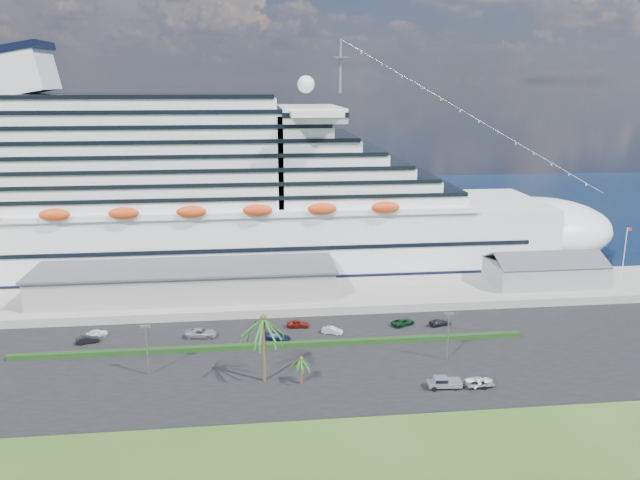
{
  "coord_description": "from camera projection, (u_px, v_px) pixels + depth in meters",
  "views": [
    {
      "loc": [
        -11.33,
        -83.67,
        44.73
      ],
      "look_at": [
        1.45,
        30.0,
        15.5
      ],
      "focal_mm": 35.0,
      "sensor_mm": 36.0,
      "label": 1
    }
  ],
  "objects": [
    {
      "name": "cruise_ship",
      "position": [
        208.0,
        203.0,
        148.01
      ],
      "size": [
        191.0,
        38.0,
        54.0
      ],
      "color": "silver",
      "rests_on": "ground"
    },
    {
      "name": "pickup_truck",
      "position": [
        444.0,
        382.0,
        93.05
      ],
      "size": [
        5.2,
        2.23,
        1.79
      ],
      "color": "black",
      "rests_on": "asphalt_lot"
    },
    {
      "name": "parked_car_0",
      "position": [
        97.0,
        333.0,
        111.96
      ],
      "size": [
        4.15,
        2.88,
        1.31
      ],
      "primitive_type": "imported",
      "rotation": [
        0.0,
        0.0,
        1.96
      ],
      "color": "white",
      "rests_on": "asphalt_lot"
    },
    {
      "name": "parked_car_3",
      "position": [
        277.0,
        336.0,
        110.58
      ],
      "size": [
        5.08,
        3.36,
        1.37
      ],
      "primitive_type": "imported",
      "rotation": [
        0.0,
        0.0,
        1.24
      ],
      "color": "#131843",
      "rests_on": "asphalt_lot"
    },
    {
      "name": "palm_tall",
      "position": [
        264.0,
        325.0,
        93.35
      ],
      "size": [
        8.82,
        8.82,
        11.13
      ],
      "color": "#47301E",
      "rests_on": "ground"
    },
    {
      "name": "parked_car_2",
      "position": [
        201.0,
        333.0,
        111.73
      ],
      "size": [
        5.79,
        3.16,
        1.54
      ],
      "primitive_type": "imported",
      "rotation": [
        0.0,
        0.0,
        1.46
      ],
      "color": "#999CA1",
      "rests_on": "asphalt_lot"
    },
    {
      "name": "parked_car_7",
      "position": [
        440.0,
        322.0,
        117.1
      ],
      "size": [
        4.68,
        2.92,
        1.26
      ],
      "primitive_type": "imported",
      "rotation": [
        0.0,
        0.0,
        1.85
      ],
      "color": "black",
      "rests_on": "asphalt_lot"
    },
    {
      "name": "port_shed",
      "position": [
        545.0,
        272.0,
        135.91
      ],
      "size": [
        24.0,
        12.31,
        7.37
      ],
      "color": "gray",
      "rests_on": "wharf"
    },
    {
      "name": "parked_car_5",
      "position": [
        332.0,
        330.0,
        113.22
      ],
      "size": [
        4.02,
        2.67,
        1.25
      ],
      "primitive_type": "imported",
      "rotation": [
        0.0,
        0.0,
        1.18
      ],
      "color": "silver",
      "rests_on": "asphalt_lot"
    },
    {
      "name": "parked_car_1",
      "position": [
        88.0,
        340.0,
        109.11
      ],
      "size": [
        4.19,
        2.41,
        1.31
      ],
      "primitive_type": "imported",
      "rotation": [
        0.0,
        0.0,
        1.85
      ],
      "color": "black",
      "rests_on": "asphalt_lot"
    },
    {
      "name": "asphalt_lot",
      "position": [
        324.0,
        358.0,
        103.43
      ],
      "size": [
        140.0,
        38.0,
        0.12
      ],
      "primitive_type": "cube",
      "color": "black",
      "rests_on": "ground"
    },
    {
      "name": "lamp_post_right",
      "position": [
        448.0,
        330.0,
        101.4
      ],
      "size": [
        1.6,
        0.35,
        8.27
      ],
      "color": "gray",
      "rests_on": "asphalt_lot"
    },
    {
      "name": "parked_car_4",
      "position": [
        298.0,
        324.0,
        116.12
      ],
      "size": [
        4.3,
        1.97,
        1.43
      ],
      "primitive_type": "imported",
      "rotation": [
        0.0,
        0.0,
        1.5
      ],
      "color": "maroon",
      "rests_on": "asphalt_lot"
    },
    {
      "name": "lamp_post_left",
      "position": [
        147.0,
        344.0,
        96.21
      ],
      "size": [
        1.6,
        0.35,
        8.27
      ],
      "color": "gray",
      "rests_on": "asphalt_lot"
    },
    {
      "name": "ground",
      "position": [
        333.0,
        390.0,
        92.86
      ],
      "size": [
        420.0,
        420.0,
        0.0
      ],
      "primitive_type": "plane",
      "color": "#294918",
      "rests_on": "ground"
    },
    {
      "name": "wharf",
      "position": [
        308.0,
        296.0,
        131.15
      ],
      "size": [
        240.0,
        20.0,
        1.8
      ],
      "primitive_type": "cube",
      "color": "gray",
      "rests_on": "ground"
    },
    {
      "name": "hedge",
      "position": [
        275.0,
        345.0,
        107.26
      ],
      "size": [
        88.0,
        1.1,
        0.9
      ],
      "primitive_type": "cube",
      "color": "black",
      "rests_on": "asphalt_lot"
    },
    {
      "name": "water",
      "position": [
        284.0,
        213.0,
        218.02
      ],
      "size": [
        420.0,
        160.0,
        0.02
      ],
      "primitive_type": "cube",
      "color": "black",
      "rests_on": "ground"
    },
    {
      "name": "parked_car_6",
      "position": [
        403.0,
        322.0,
        117.19
      ],
      "size": [
        5.04,
        3.83,
        1.27
      ],
      "primitive_type": "imported",
      "rotation": [
        0.0,
        0.0,
        2.0
      ],
      "color": "#0E381A",
      "rests_on": "asphalt_lot"
    },
    {
      "name": "boat_trailer",
      "position": [
        480.0,
        381.0,
        93.19
      ],
      "size": [
        5.44,
        3.59,
        1.55
      ],
      "color": "gray",
      "rests_on": "asphalt_lot"
    },
    {
      "name": "palm_short",
      "position": [
        301.0,
        362.0,
        93.87
      ],
      "size": [
        3.53,
        3.53,
        4.56
      ],
      "color": "#47301E",
      "rests_on": "ground"
    },
    {
      "name": "terminal_building",
      "position": [
        186.0,
        281.0,
        127.42
      ],
      "size": [
        61.0,
        15.0,
        6.3
      ],
      "color": "gray",
      "rests_on": "wharf"
    },
    {
      "name": "flagpole",
      "position": [
        625.0,
        252.0,
        136.91
      ],
      "size": [
        1.08,
        0.16,
        12.0
      ],
      "color": "silver",
      "rests_on": "wharf"
    }
  ]
}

